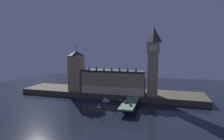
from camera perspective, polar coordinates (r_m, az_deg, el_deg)
ground_plane at (r=197.10m, az=-4.03°, el=-10.44°), size 400.00×400.00×0.00m
embankment at (r=232.03m, az=-0.75°, el=-7.01°), size 220.00×42.00×6.23m
parliament_hall at (r=218.17m, az=0.49°, el=-3.50°), size 72.57×19.43×31.77m
clock_tower at (r=204.74m, az=12.42°, el=3.22°), size 13.25×13.36×75.47m
victoria_tower at (r=232.70m, az=-10.81°, el=-0.21°), size 16.04×16.04×54.50m
bridge at (r=182.76m, az=5.43°, el=-10.25°), size 13.07×46.00×6.51m
car_northbound_lead at (r=194.79m, az=5.29°, el=-8.46°), size 1.89×4.46×1.45m
car_northbound_trail at (r=178.42m, az=4.26°, el=-9.87°), size 2.07×3.95×1.47m
car_southbound_lead at (r=171.58m, az=5.75°, el=-10.59°), size 2.00×4.15×1.31m
pedestrian_near_rail at (r=168.88m, az=2.54°, el=-10.77°), size 0.38×0.38×1.59m
pedestrian_far_rail at (r=189.69m, az=4.10°, el=-8.79°), size 0.38×0.38×1.76m
street_lamp_near at (r=168.47m, az=2.45°, el=-9.62°), size 1.34×0.60×6.69m
street_lamp_mid at (r=180.16m, az=7.40°, el=-8.54°), size 1.34×0.60×6.94m
street_lamp_far at (r=196.26m, az=4.45°, el=-7.29°), size 1.34×0.60×6.66m
boat_upstream at (r=202.89m, az=-1.89°, el=-9.48°), size 10.56×5.21×4.17m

